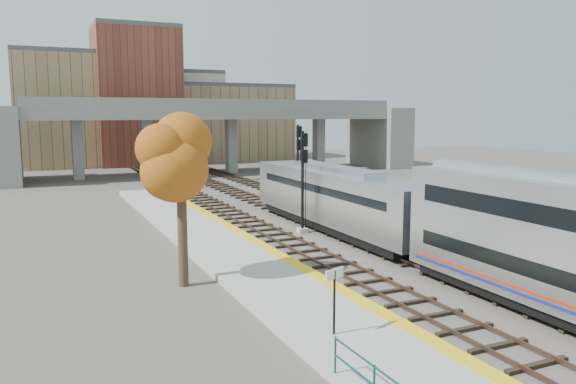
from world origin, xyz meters
name	(u,v)px	position (x,y,z in m)	size (l,w,h in m)	color
ground	(377,255)	(0.00, 0.00, 0.00)	(160.00, 160.00, 0.00)	#47423D
platform	(254,267)	(-7.25, 0.00, 0.17)	(4.50, 60.00, 0.35)	#9E9E99
yellow_strip	(289,260)	(-5.35, 0.00, 0.35)	(0.70, 60.00, 0.01)	yellow
tracks	(295,216)	(0.93, 12.50, 0.08)	(10.70, 95.00, 0.25)	black
overpass	(216,128)	(4.92, 45.00, 5.81)	(54.00, 12.00, 9.50)	slate
buildings_far	(153,113)	(1.26, 66.57, 7.88)	(43.00, 21.00, 20.60)	#9F835C
parking_lot	(342,184)	(14.00, 28.00, 0.02)	(14.00, 18.00, 0.04)	black
locomotive	(335,197)	(1.00, 6.55, 2.28)	(3.02, 19.05, 4.10)	#A8AAB2
signal_mast_near	(303,184)	(-1.10, 7.04, 3.22)	(0.60, 0.64, 6.64)	#9E9E99
signal_mast_mid	(298,167)	(3.00, 16.31, 3.36)	(0.60, 0.64, 6.85)	#9E9E99
signal_mast_far	(200,154)	(-1.10, 31.42, 3.58)	(0.60, 0.64, 7.17)	#9E9E99
station_sign	(334,288)	(-8.01, -9.46, 1.98)	(0.85, 0.38, 2.27)	black
tree	(180,157)	(-11.04, -0.98, 5.85)	(3.60, 3.60, 7.89)	#382619
car_a	(357,185)	(12.53, 22.44, 0.64)	(1.41, 3.50, 1.19)	#99999E
car_b	(340,181)	(12.77, 26.36, 0.62)	(1.23, 3.53, 1.16)	#99999E
car_c	(364,173)	(18.95, 31.35, 0.67)	(1.77, 4.35, 1.26)	#99999E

